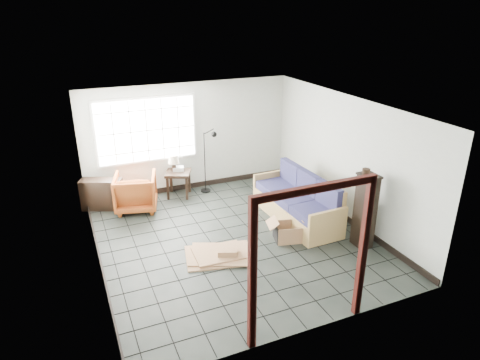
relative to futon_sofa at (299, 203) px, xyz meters
name	(u,v)px	position (x,y,z in m)	size (l,w,h in m)	color
ground	(233,239)	(-1.60, -0.25, -0.36)	(5.50, 5.50, 0.00)	black
room_shell	(232,157)	(-1.60, -0.22, 1.31)	(5.02, 5.52, 2.61)	silver
window_panel	(146,130)	(-2.60, 2.45, 1.24)	(2.32, 0.08, 1.52)	silver
doorway_trim	(312,243)	(-1.60, -2.95, 1.02)	(1.80, 0.08, 2.20)	#370F0C
futon_sofa	(299,203)	(0.00, 0.00, 0.00)	(0.94, 2.30, 1.01)	#9B7546
armchair	(136,190)	(-3.07, 1.82, 0.09)	(0.87, 0.82, 0.90)	brown
side_table	(178,176)	(-2.01, 2.15, 0.14)	(0.73, 0.73, 0.61)	black
table_lamp	(174,160)	(-2.08, 2.22, 0.52)	(0.32, 0.32, 0.40)	black
projector	(178,169)	(-1.98, 2.22, 0.29)	(0.30, 0.26, 0.09)	silver
floor_lamp	(209,159)	(-1.24, 2.08, 0.48)	(0.42, 0.35, 1.58)	black
console_shelf	(102,194)	(-3.75, 2.15, -0.02)	(0.95, 0.66, 0.69)	black
tall_shelf	(365,210)	(0.55, -1.42, 0.36)	(0.31, 0.39, 1.43)	black
pot	(366,172)	(0.49, -1.38, 1.12)	(0.16, 0.16, 0.11)	black
open_box	(288,232)	(-0.64, -0.69, -0.20)	(0.89, 0.58, 0.46)	#A4744F
cardboard_pile	(220,254)	(-2.06, -0.74, -0.32)	(1.35, 1.13, 0.17)	#A4744F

